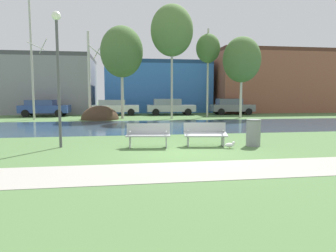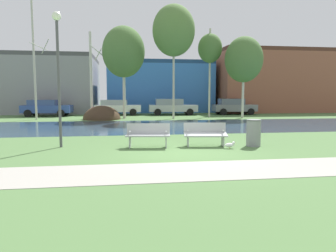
{
  "view_description": "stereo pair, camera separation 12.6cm",
  "coord_description": "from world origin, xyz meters",
  "px_view_note": "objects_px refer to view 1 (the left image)",
  "views": [
    {
      "loc": [
        -2.01,
        -9.78,
        1.92
      ],
      "look_at": [
        -0.26,
        1.72,
        0.73
      ],
      "focal_mm": 32.69,
      "sensor_mm": 36.0,
      "label": 1
    },
    {
      "loc": [
        -1.89,
        -9.8,
        1.92
      ],
      "look_at": [
        -0.26,
        1.72,
        0.73
      ],
      "focal_mm": 32.69,
      "sensor_mm": 36.0,
      "label": 2
    }
  ],
  "objects_px": {
    "parked_van_nearest_blue": "(44,108)",
    "parked_wagon_fourth_grey": "(231,106)",
    "bench_left": "(148,135)",
    "trash_bin": "(253,132)",
    "bench_right": "(205,134)",
    "parked_sedan_second_white": "(115,107)",
    "parked_hatch_third_silver": "(170,107)",
    "seagull": "(230,145)",
    "streetlamp": "(58,56)"
  },
  "relations": [
    {
      "from": "bench_left",
      "to": "trash_bin",
      "type": "height_order",
      "value": "trash_bin"
    },
    {
      "from": "seagull",
      "to": "streetlamp",
      "type": "xyz_separation_m",
      "value": [
        -6.07,
        1.17,
        3.15
      ]
    },
    {
      "from": "trash_bin",
      "to": "streetlamp",
      "type": "relative_size",
      "value": 0.21
    },
    {
      "from": "parked_hatch_third_silver",
      "to": "trash_bin",
      "type": "bearing_deg",
      "value": -89.1
    },
    {
      "from": "trash_bin",
      "to": "seagull",
      "type": "height_order",
      "value": "trash_bin"
    },
    {
      "from": "seagull",
      "to": "parked_wagon_fourth_grey",
      "type": "bearing_deg",
      "value": 69.6
    },
    {
      "from": "parked_van_nearest_blue",
      "to": "parked_hatch_third_silver",
      "type": "height_order",
      "value": "parked_hatch_third_silver"
    },
    {
      "from": "bench_left",
      "to": "parked_wagon_fourth_grey",
      "type": "distance_m",
      "value": 20.21
    },
    {
      "from": "bench_left",
      "to": "parked_van_nearest_blue",
      "type": "relative_size",
      "value": 0.39
    },
    {
      "from": "trash_bin",
      "to": "parked_wagon_fourth_grey",
      "type": "bearing_deg",
      "value": 72.17
    },
    {
      "from": "bench_left",
      "to": "parked_van_nearest_blue",
      "type": "distance_m",
      "value": 19.42
    },
    {
      "from": "bench_right",
      "to": "parked_hatch_third_silver",
      "type": "xyz_separation_m",
      "value": [
        1.5,
        18.01,
        0.33
      ]
    },
    {
      "from": "parked_van_nearest_blue",
      "to": "parked_hatch_third_silver",
      "type": "relative_size",
      "value": 0.92
    },
    {
      "from": "trash_bin",
      "to": "parked_van_nearest_blue",
      "type": "xyz_separation_m",
      "value": [
        -11.76,
        18.03,
        0.26
      ]
    },
    {
      "from": "parked_van_nearest_blue",
      "to": "parked_wagon_fourth_grey",
      "type": "relative_size",
      "value": 1.03
    },
    {
      "from": "parked_sedan_second_white",
      "to": "bench_left",
      "type": "bearing_deg",
      "value": -85.2
    },
    {
      "from": "parked_wagon_fourth_grey",
      "to": "trash_bin",
      "type": "bearing_deg",
      "value": -107.83
    },
    {
      "from": "seagull",
      "to": "bench_left",
      "type": "bearing_deg",
      "value": 167.35
    },
    {
      "from": "bench_right",
      "to": "parked_sedan_second_white",
      "type": "relative_size",
      "value": 0.38
    },
    {
      "from": "trash_bin",
      "to": "streetlamp",
      "type": "height_order",
      "value": "streetlamp"
    },
    {
      "from": "seagull",
      "to": "parked_van_nearest_blue",
      "type": "height_order",
      "value": "parked_van_nearest_blue"
    },
    {
      "from": "parked_sedan_second_white",
      "to": "parked_hatch_third_silver",
      "type": "distance_m",
      "value": 5.21
    },
    {
      "from": "parked_wagon_fourth_grey",
      "to": "bench_right",
      "type": "bearing_deg",
      "value": -113.14
    },
    {
      "from": "bench_right",
      "to": "parked_sedan_second_white",
      "type": "bearing_deg",
      "value": 101.35
    },
    {
      "from": "bench_right",
      "to": "trash_bin",
      "type": "distance_m",
      "value": 1.81
    },
    {
      "from": "bench_left",
      "to": "seagull",
      "type": "distance_m",
      "value": 2.98
    },
    {
      "from": "seagull",
      "to": "parked_sedan_second_white",
      "type": "distance_m",
      "value": 19.55
    },
    {
      "from": "bench_left",
      "to": "parked_wagon_fourth_grey",
      "type": "xyz_separation_m",
      "value": [
        9.72,
        17.72,
        0.34
      ]
    },
    {
      "from": "trash_bin",
      "to": "streetlamp",
      "type": "xyz_separation_m",
      "value": [
        -7.11,
        0.78,
        2.77
      ]
    },
    {
      "from": "parked_sedan_second_white",
      "to": "parked_wagon_fourth_grey",
      "type": "relative_size",
      "value": 1.05
    },
    {
      "from": "parked_van_nearest_blue",
      "to": "parked_sedan_second_white",
      "type": "xyz_separation_m",
      "value": [
        6.28,
        0.62,
        -0.01
      ]
    },
    {
      "from": "parked_hatch_third_silver",
      "to": "parked_wagon_fourth_grey",
      "type": "xyz_separation_m",
      "value": [
        6.07,
        -0.29,
        0.0
      ]
    },
    {
      "from": "bench_left",
      "to": "parked_hatch_third_silver",
      "type": "xyz_separation_m",
      "value": [
        3.65,
        18.01,
        0.33
      ]
    },
    {
      "from": "bench_left",
      "to": "bench_right",
      "type": "distance_m",
      "value": 2.15
    },
    {
      "from": "bench_right",
      "to": "parked_van_nearest_blue",
      "type": "relative_size",
      "value": 0.39
    },
    {
      "from": "streetlamp",
      "to": "parked_van_nearest_blue",
      "type": "height_order",
      "value": "streetlamp"
    },
    {
      "from": "trash_bin",
      "to": "bench_right",
      "type": "bearing_deg",
      "value": 171.7
    },
    {
      "from": "parked_van_nearest_blue",
      "to": "parked_wagon_fourth_grey",
      "type": "bearing_deg",
      "value": -0.16
    },
    {
      "from": "trash_bin",
      "to": "parked_van_nearest_blue",
      "type": "bearing_deg",
      "value": 123.11
    },
    {
      "from": "seagull",
      "to": "streetlamp",
      "type": "distance_m",
      "value": 6.94
    },
    {
      "from": "parked_wagon_fourth_grey",
      "to": "seagull",
      "type": "bearing_deg",
      "value": -110.4
    },
    {
      "from": "bench_left",
      "to": "bench_right",
      "type": "relative_size",
      "value": 1.0
    },
    {
      "from": "parked_hatch_third_silver",
      "to": "bench_left",
      "type": "bearing_deg",
      "value": -101.46
    },
    {
      "from": "streetlamp",
      "to": "parked_hatch_third_silver",
      "type": "height_order",
      "value": "streetlamp"
    },
    {
      "from": "parked_hatch_third_silver",
      "to": "parked_sedan_second_white",
      "type": "bearing_deg",
      "value": 175.81
    },
    {
      "from": "bench_right",
      "to": "streetlamp",
      "type": "distance_m",
      "value": 6.04
    },
    {
      "from": "bench_right",
      "to": "parked_sedan_second_white",
      "type": "xyz_separation_m",
      "value": [
        -3.69,
        18.39,
        0.3
      ]
    },
    {
      "from": "trash_bin",
      "to": "parked_sedan_second_white",
      "type": "height_order",
      "value": "parked_sedan_second_white"
    },
    {
      "from": "seagull",
      "to": "parked_sedan_second_white",
      "type": "relative_size",
      "value": 0.1
    },
    {
      "from": "bench_left",
      "to": "parked_van_nearest_blue",
      "type": "xyz_separation_m",
      "value": [
        -7.82,
        17.77,
        0.31
      ]
    }
  ]
}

